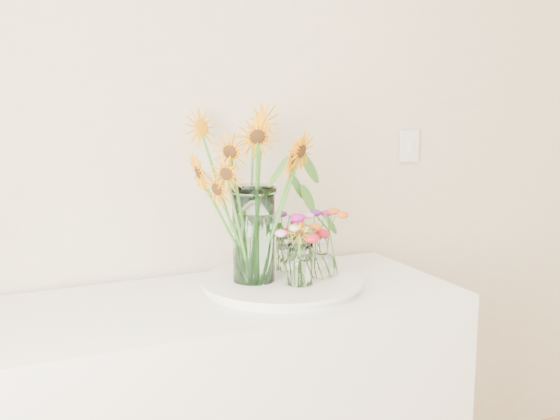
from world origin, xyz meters
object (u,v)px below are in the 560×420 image
object	(u,v)px
mason_jar	(254,235)
small_vase_a	(300,265)
small_vase_b	(322,257)
small_vase_c	(287,253)
tray	(282,285)

from	to	relation	value
mason_jar	small_vase_a	world-z (taller)	mason_jar
mason_jar	small_vase_a	distance (m)	0.17
small_vase_b	small_vase_c	distance (m)	0.14
small_vase_b	mason_jar	bearing A→B (deg)	168.89
small_vase_b	small_vase_c	world-z (taller)	small_vase_b
tray	mason_jar	bearing A→B (deg)	164.55
mason_jar	small_vase_c	xyz separation A→B (m)	(0.15, 0.07, -0.09)
tray	mason_jar	size ratio (longest dim) A/B	1.59
mason_jar	small_vase_c	world-z (taller)	mason_jar
small_vase_b	small_vase_c	bearing A→B (deg)	120.45
mason_jar	small_vase_a	size ratio (longest dim) A/B	2.26
tray	small_vase_b	size ratio (longest dim) A/B	3.55
small_vase_a	small_vase_c	xyz separation A→B (m)	(0.04, 0.17, -0.01)
tray	small_vase_a	bearing A→B (deg)	-69.87
tray	small_vase_b	world-z (taller)	small_vase_b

